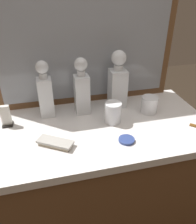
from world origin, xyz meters
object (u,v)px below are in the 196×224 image
object	(u,v)px
crystal_decanter_far_right	(118,85)
crystal_tumbler_far_left	(113,113)
crystal_decanter_left	(82,92)
porcelain_dish	(127,140)
crystal_decanter_far_left	(46,95)
silver_brush_center	(55,143)
napkin_holder	(6,117)
crystal_tumbler_front	(149,105)

from	to	relation	value
crystal_decanter_far_right	crystal_tumbler_far_left	xyz separation A→B (m)	(-0.07, -0.16, -0.08)
crystal_decanter_left	porcelain_dish	distance (m)	0.36
crystal_tumbler_far_left	porcelain_dish	bearing A→B (deg)	-85.09
crystal_decanter_far_left	crystal_decanter_left	distance (m)	0.19
porcelain_dish	crystal_decanter_left	bearing A→B (deg)	115.49
crystal_decanter_far_left	porcelain_dish	bearing A→B (deg)	-43.71
crystal_tumbler_far_left	silver_brush_center	world-z (taller)	crystal_tumbler_far_left
crystal_decanter_far_right	napkin_holder	size ratio (longest dim) A/B	2.92
crystal_decanter_far_left	porcelain_dish	world-z (taller)	crystal_decanter_far_left
crystal_decanter_far_right	porcelain_dish	bearing A→B (deg)	-100.26
silver_brush_center	crystal_tumbler_front	bearing A→B (deg)	17.87
crystal_tumbler_front	porcelain_dish	distance (m)	0.30
crystal_decanter_far_right	crystal_tumbler_front	world-z (taller)	crystal_decanter_far_right
napkin_holder	silver_brush_center	bearing A→B (deg)	-44.87
crystal_tumbler_far_left	silver_brush_center	distance (m)	0.33
crystal_decanter_left	crystal_tumbler_front	xyz separation A→B (m)	(0.35, -0.09, -0.08)
crystal_decanter_far_right	crystal_tumbler_far_left	size ratio (longest dim) A/B	2.98
crystal_tumbler_front	crystal_decanter_far_right	bearing A→B (deg)	142.66
crystal_decanter_left	silver_brush_center	size ratio (longest dim) A/B	1.83
crystal_decanter_far_left	crystal_tumbler_far_left	distance (m)	0.36
crystal_tumbler_front	silver_brush_center	world-z (taller)	crystal_tumbler_front
napkin_holder	crystal_decanter_far_right	bearing A→B (deg)	6.21
napkin_holder	crystal_decanter_left	bearing A→B (deg)	5.88
crystal_decanter_left	crystal_tumbler_far_left	bearing A→B (deg)	-46.15
crystal_decanter_far_left	porcelain_dish	distance (m)	0.47
crystal_tumbler_far_left	napkin_holder	size ratio (longest dim) A/B	0.98
crystal_tumbler_front	napkin_holder	distance (m)	0.74
porcelain_dish	napkin_holder	size ratio (longest dim) A/B	0.67
crystal_decanter_far_right	crystal_tumbler_front	bearing A→B (deg)	-37.34
silver_brush_center	porcelain_dish	distance (m)	0.32
crystal_decanter_far_left	silver_brush_center	distance (m)	0.29
crystal_decanter_far_left	crystal_decanter_left	size ratio (longest dim) A/B	0.98
crystal_decanter_far_right	crystal_decanter_left	world-z (taller)	crystal_decanter_far_right
crystal_tumbler_front	napkin_holder	size ratio (longest dim) A/B	0.82
crystal_tumbler_far_left	porcelain_dish	size ratio (longest dim) A/B	1.47
crystal_decanter_far_left	crystal_tumbler_front	size ratio (longest dim) A/B	3.33
crystal_decanter_far_right	crystal_tumbler_far_left	world-z (taller)	crystal_decanter_far_right
crystal_tumbler_far_left	crystal_decanter_far_right	bearing A→B (deg)	65.25
crystal_decanter_left	crystal_tumbler_front	distance (m)	0.37
crystal_decanter_far_left	crystal_decanter_left	world-z (taller)	crystal_decanter_left
silver_brush_center	napkin_holder	distance (m)	0.31
crystal_decanter_left	crystal_tumbler_far_left	world-z (taller)	crystal_decanter_left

